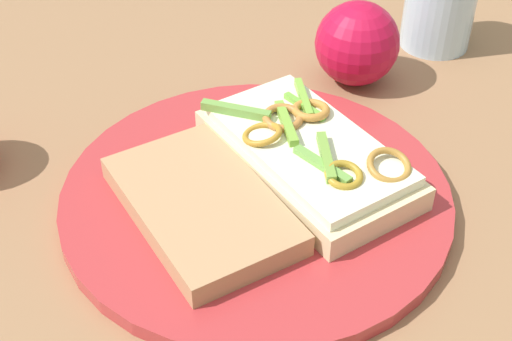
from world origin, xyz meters
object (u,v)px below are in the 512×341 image
at_px(bread_slice_side, 201,205).
at_px(sandwich, 307,153).
at_px(apple_3, 357,44).
at_px(drinking_glass, 440,5).
at_px(plate, 256,196).

bearing_deg(bread_slice_side, sandwich, 92.90).
relative_size(sandwich, bread_slice_side, 1.29).
relative_size(apple_3, drinking_glass, 0.89).
xyz_separation_m(plate, bread_slice_side, (0.04, 0.03, 0.02)).
bearing_deg(apple_3, plate, 71.03).
bearing_deg(plate, drinking_glass, -117.71).
bearing_deg(plate, bread_slice_side, 42.68).
height_order(plate, bread_slice_side, bread_slice_side).
bearing_deg(sandwich, bread_slice_side, -89.83).
distance_m(bread_slice_side, apple_3, 0.25).
xyz_separation_m(plate, apple_3, (-0.07, -0.20, 0.03)).
distance_m(plate, drinking_glass, 0.32).
height_order(plate, drinking_glass, drinking_glass).
bearing_deg(bread_slice_side, drinking_glass, 109.74).
bearing_deg(bread_slice_side, apple_3, 115.73).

